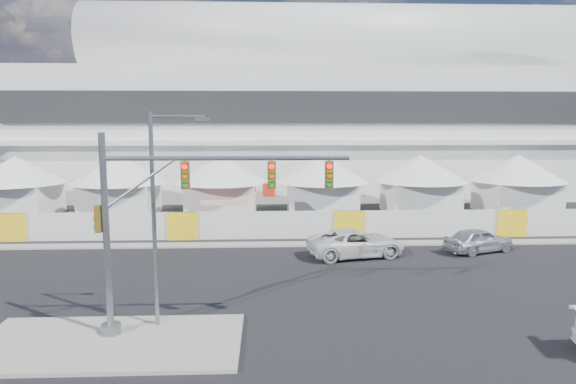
{
  "coord_description": "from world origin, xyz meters",
  "views": [
    {
      "loc": [
        0.03,
        -21.85,
        8.47
      ],
      "look_at": [
        1.37,
        10.0,
        4.03
      ],
      "focal_mm": 32.0,
      "sensor_mm": 36.0,
      "label": 1
    }
  ],
  "objects_px": {
    "streetlight_median": "(159,205)",
    "boom_lift": "(218,215)",
    "lot_car_a": "(509,217)",
    "lot_car_c": "(88,222)",
    "pickup_curb": "(356,243)",
    "sedan_silver": "(479,240)",
    "traffic_mast": "(157,225)"
  },
  "relations": [
    {
      "from": "pickup_curb",
      "to": "lot_car_c",
      "type": "distance_m",
      "value": 21.43
    },
    {
      "from": "streetlight_median",
      "to": "boom_lift",
      "type": "relative_size",
      "value": 1.21
    },
    {
      "from": "traffic_mast",
      "to": "streetlight_median",
      "type": "height_order",
      "value": "streetlight_median"
    },
    {
      "from": "lot_car_a",
      "to": "traffic_mast",
      "type": "xyz_separation_m",
      "value": [
        -23.8,
        -20.39,
        3.73
      ]
    },
    {
      "from": "pickup_curb",
      "to": "traffic_mast",
      "type": "xyz_separation_m",
      "value": [
        -9.83,
        -11.7,
        3.64
      ]
    },
    {
      "from": "lot_car_c",
      "to": "pickup_curb",
      "type": "bearing_deg",
      "value": -90.08
    },
    {
      "from": "pickup_curb",
      "to": "lot_car_a",
      "type": "distance_m",
      "value": 16.46
    },
    {
      "from": "streetlight_median",
      "to": "boom_lift",
      "type": "height_order",
      "value": "streetlight_median"
    },
    {
      "from": "traffic_mast",
      "to": "boom_lift",
      "type": "height_order",
      "value": "traffic_mast"
    },
    {
      "from": "pickup_curb",
      "to": "lot_car_c",
      "type": "xyz_separation_m",
      "value": [
        -19.58,
        8.7,
        -0.2
      ]
    },
    {
      "from": "lot_car_c",
      "to": "boom_lift",
      "type": "bearing_deg",
      "value": -62.7
    },
    {
      "from": "lot_car_a",
      "to": "lot_car_c",
      "type": "xyz_separation_m",
      "value": [
        -33.56,
        0.01,
        -0.1
      ]
    },
    {
      "from": "lot_car_a",
      "to": "boom_lift",
      "type": "distance_m",
      "value": 23.46
    },
    {
      "from": "sedan_silver",
      "to": "streetlight_median",
      "type": "relative_size",
      "value": 0.54
    },
    {
      "from": "pickup_curb",
      "to": "lot_car_c",
      "type": "height_order",
      "value": "pickup_curb"
    },
    {
      "from": "traffic_mast",
      "to": "pickup_curb",
      "type": "bearing_deg",
      "value": 49.96
    },
    {
      "from": "sedan_silver",
      "to": "lot_car_a",
      "type": "relative_size",
      "value": 1.02
    },
    {
      "from": "traffic_mast",
      "to": "boom_lift",
      "type": "distance_m",
      "value": 21.3
    },
    {
      "from": "pickup_curb",
      "to": "boom_lift",
      "type": "bearing_deg",
      "value": 33.75
    },
    {
      "from": "streetlight_median",
      "to": "lot_car_a",
      "type": "bearing_deg",
      "value": 39.34
    },
    {
      "from": "lot_car_a",
      "to": "lot_car_c",
      "type": "height_order",
      "value": "lot_car_a"
    },
    {
      "from": "pickup_curb",
      "to": "traffic_mast",
      "type": "relative_size",
      "value": 0.63
    },
    {
      "from": "lot_car_a",
      "to": "lot_car_c",
      "type": "distance_m",
      "value": 33.56
    },
    {
      "from": "sedan_silver",
      "to": "pickup_curb",
      "type": "bearing_deg",
      "value": 74.87
    },
    {
      "from": "lot_car_c",
      "to": "boom_lift",
      "type": "height_order",
      "value": "boom_lift"
    },
    {
      "from": "sedan_silver",
      "to": "lot_car_c",
      "type": "height_order",
      "value": "sedan_silver"
    },
    {
      "from": "lot_car_a",
      "to": "sedan_silver",
      "type": "bearing_deg",
      "value": 166.06
    },
    {
      "from": "pickup_curb",
      "to": "sedan_silver",
      "type": "bearing_deg",
      "value": -96.69
    },
    {
      "from": "sedan_silver",
      "to": "lot_car_c",
      "type": "xyz_separation_m",
      "value": [
        -27.71,
        7.98,
        -0.15
      ]
    },
    {
      "from": "sedan_silver",
      "to": "boom_lift",
      "type": "relative_size",
      "value": 0.65
    },
    {
      "from": "pickup_curb",
      "to": "lot_car_a",
      "type": "relative_size",
      "value": 1.33
    },
    {
      "from": "traffic_mast",
      "to": "streetlight_median",
      "type": "xyz_separation_m",
      "value": [
        -0.07,
        0.83,
        0.65
      ]
    }
  ]
}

